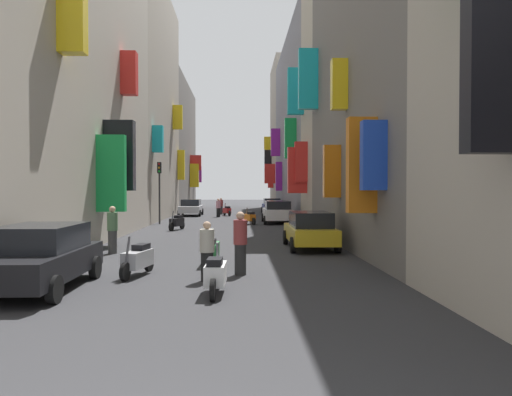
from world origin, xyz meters
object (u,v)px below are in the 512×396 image
(pedestrian_near_right, at_px, (218,208))
(pedestrian_far_away, at_px, (240,243))
(scooter_green, at_px, (211,251))
(scooter_silver, at_px, (138,259))
(parked_car_blue, at_px, (272,206))
(parked_car_yellow, at_px, (310,229))
(parked_car_black, at_px, (39,256))
(scooter_white, at_px, (216,274))
(scooter_orange, at_px, (250,218))
(scooter_red, at_px, (227,211))
(parked_car_red, at_px, (276,208))
(pedestrian_near_left, at_px, (207,252))
(pedestrian_crossing, at_px, (221,206))
(pedestrian_mid_street, at_px, (112,230))
(scooter_black, at_px, (177,222))
(parked_car_white, at_px, (277,212))
(parked_car_silver, at_px, (191,207))
(traffic_light_near_corner, at_px, (159,182))

(pedestrian_near_right, distance_m, pedestrian_far_away, 26.51)
(scooter_green, bearing_deg, scooter_silver, -138.82)
(scooter_green, bearing_deg, parked_car_blue, 82.49)
(parked_car_yellow, distance_m, pedestrian_near_right, 21.34)
(scooter_green, bearing_deg, parked_car_black, -139.55)
(parked_car_yellow, relative_size, scooter_white, 2.34)
(scooter_orange, distance_m, pedestrian_far_away, 18.27)
(scooter_red, distance_m, scooter_white, 30.69)
(parked_car_red, xyz_separation_m, pedestrian_near_left, (-3.93, -26.84, 0.01))
(pedestrian_crossing, distance_m, pedestrian_mid_street, 26.25)
(parked_car_yellow, relative_size, scooter_black, 2.41)
(scooter_red, distance_m, scooter_black, 14.39)
(parked_car_yellow, distance_m, parked_car_white, 13.76)
(parked_car_blue, relative_size, scooter_orange, 2.41)
(parked_car_silver, relative_size, pedestrian_near_left, 2.75)
(pedestrian_mid_street, bearing_deg, pedestrian_crossing, 83.51)
(scooter_white, distance_m, pedestrian_crossing, 32.91)
(pedestrian_mid_street, bearing_deg, traffic_light_near_corner, 92.97)
(scooter_orange, bearing_deg, pedestrian_near_left, -94.60)
(parked_car_white, xyz_separation_m, pedestrian_far_away, (-2.61, -19.36, 0.07))
(scooter_white, height_order, pedestrian_mid_street, pedestrian_mid_street)
(scooter_red, distance_m, pedestrian_far_away, 28.33)
(parked_car_silver, relative_size, scooter_orange, 2.52)
(parked_car_white, distance_m, pedestrian_crossing, 11.96)
(parked_car_black, xyz_separation_m, pedestrian_near_left, (3.91, 0.87, -0.03))
(parked_car_blue, height_order, parked_car_red, parked_car_blue)
(parked_car_white, xyz_separation_m, scooter_silver, (-5.41, -19.41, -0.34))
(scooter_green, xyz_separation_m, traffic_light_near_corner, (-4.54, 17.33, 2.40))
(parked_car_black, bearing_deg, pedestrian_near_left, 12.58)
(scooter_green, bearing_deg, scooter_white, -85.10)
(scooter_silver, height_order, pedestrian_near_left, pedestrian_near_left)
(scooter_black, distance_m, pedestrian_mid_street, 9.78)
(parked_car_silver, bearing_deg, scooter_black, -87.25)
(scooter_green, bearing_deg, pedestrian_mid_street, 143.40)
(scooter_black, relative_size, pedestrian_near_right, 1.11)
(scooter_red, xyz_separation_m, pedestrian_near_left, (0.26, -29.12, 0.30))
(parked_car_white, distance_m, parked_car_black, 22.31)
(parked_car_silver, bearing_deg, scooter_white, -83.09)
(parked_car_white, distance_m, pedestrian_near_right, 8.34)
(scooter_orange, bearing_deg, pedestrian_near_right, 106.80)
(parked_car_red, distance_m, scooter_white, 28.64)
(parked_car_blue, height_order, pedestrian_near_left, pedestrian_near_left)
(pedestrian_mid_street, distance_m, pedestrian_far_away, 6.45)
(scooter_green, relative_size, pedestrian_crossing, 1.26)
(scooter_red, distance_m, pedestrian_mid_street, 24.15)
(parked_car_black, height_order, pedestrian_near_right, pedestrian_near_right)
(scooter_orange, relative_size, pedestrian_crossing, 1.09)
(pedestrian_near_right, height_order, traffic_light_near_corner, traffic_light_near_corner)
(scooter_orange, xyz_separation_m, scooter_black, (-4.30, -4.12, 0.00))
(parked_car_red, relative_size, scooter_orange, 2.53)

